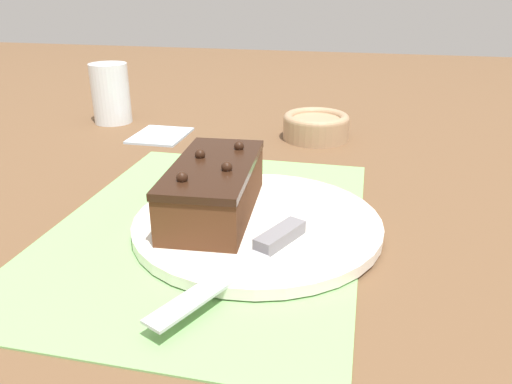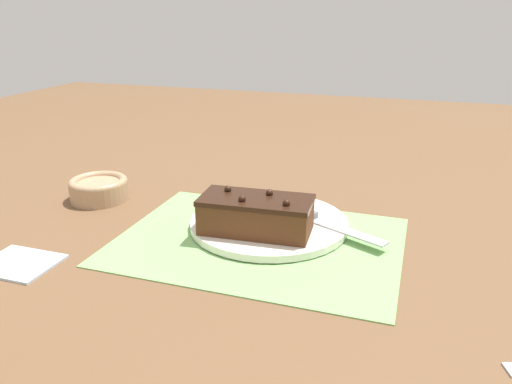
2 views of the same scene
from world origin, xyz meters
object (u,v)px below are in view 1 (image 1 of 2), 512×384
at_px(small_bowl, 316,125).
at_px(serving_knife, 259,251).
at_px(cake_plate, 257,224).
at_px(chocolate_cake, 214,188).
at_px(drinking_glass, 111,93).

bearing_deg(small_bowl, serving_knife, -0.77).
bearing_deg(small_bowl, cake_plate, -3.91).
bearing_deg(chocolate_cake, small_bowl, 167.98).
height_order(chocolate_cake, small_bowl, chocolate_cake).
relative_size(cake_plate, small_bowl, 2.40).
xyz_separation_m(serving_knife, small_bowl, (-0.44, 0.01, 0.00)).
relative_size(chocolate_cake, small_bowl, 1.65).
height_order(chocolate_cake, serving_knife, chocolate_cake).
distance_m(serving_knife, drinking_glass, 0.61).
xyz_separation_m(chocolate_cake, drinking_glass, (-0.38, -0.32, 0.01)).
relative_size(chocolate_cake, serving_knife, 0.97).
bearing_deg(cake_plate, chocolate_cake, -99.30).
height_order(serving_knife, drinking_glass, drinking_glass).
distance_m(chocolate_cake, serving_knife, 0.11).
bearing_deg(serving_knife, drinking_glass, -24.73).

